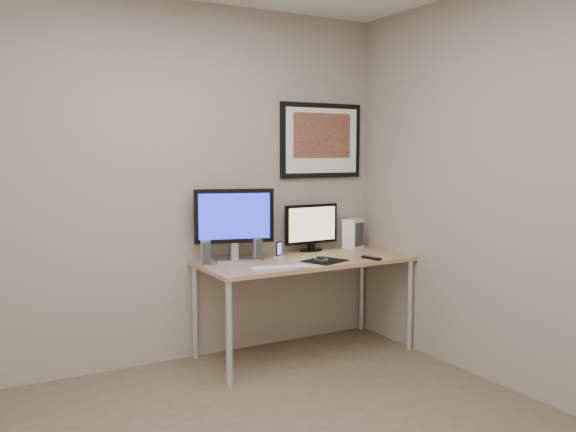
% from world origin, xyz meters
% --- Properties ---
extents(room, '(3.60, 3.60, 3.60)m').
position_xyz_m(room, '(0.00, 0.45, 1.64)').
color(room, white).
rests_on(room, ground).
extents(desk, '(1.60, 0.70, 0.73)m').
position_xyz_m(desk, '(1.00, 1.35, 0.66)').
color(desk, '#9C7B4B').
rests_on(desk, floor).
extents(framed_art, '(0.75, 0.04, 0.60)m').
position_xyz_m(framed_art, '(1.35, 1.68, 1.62)').
color(framed_art, black).
rests_on(framed_art, room).
extents(monitor_large, '(0.57, 0.26, 0.53)m').
position_xyz_m(monitor_large, '(0.50, 1.52, 1.02)').
color(monitor_large, '#A7A7AC').
rests_on(monitor_large, desk).
extents(monitor_tv, '(0.48, 0.12, 0.38)m').
position_xyz_m(monitor_tv, '(1.23, 1.63, 0.93)').
color(monitor_tv, black).
rests_on(monitor_tv, desk).
extents(speaker_left, '(0.08, 0.08, 0.18)m').
position_xyz_m(speaker_left, '(0.25, 1.45, 0.82)').
color(speaker_left, '#A7A7AC').
rests_on(speaker_left, desk).
extents(speaker_right, '(0.07, 0.07, 0.17)m').
position_xyz_m(speaker_right, '(0.66, 1.47, 0.82)').
color(speaker_right, '#A7A7AC').
rests_on(speaker_right, desk).
extents(phone_dock, '(0.08, 0.08, 0.13)m').
position_xyz_m(phone_dock, '(0.85, 1.48, 0.79)').
color(phone_dock, black).
rests_on(phone_dock, desk).
extents(keyboard, '(0.44, 0.21, 0.01)m').
position_xyz_m(keyboard, '(0.65, 1.10, 0.74)').
color(keyboard, silver).
rests_on(keyboard, desk).
extents(mousepad, '(0.35, 0.33, 0.00)m').
position_xyz_m(mousepad, '(1.08, 1.20, 0.73)').
color(mousepad, black).
rests_on(mousepad, desk).
extents(mouse, '(0.06, 0.10, 0.03)m').
position_xyz_m(mouse, '(1.04, 1.20, 0.75)').
color(mouse, black).
rests_on(mouse, mousepad).
extents(remote, '(0.07, 0.17, 0.02)m').
position_xyz_m(remote, '(1.43, 1.09, 0.74)').
color(remote, black).
rests_on(remote, desk).
extents(fan_unit, '(0.19, 0.17, 0.25)m').
position_xyz_m(fan_unit, '(1.61, 1.58, 0.85)').
color(fan_unit, silver).
rests_on(fan_unit, desk).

